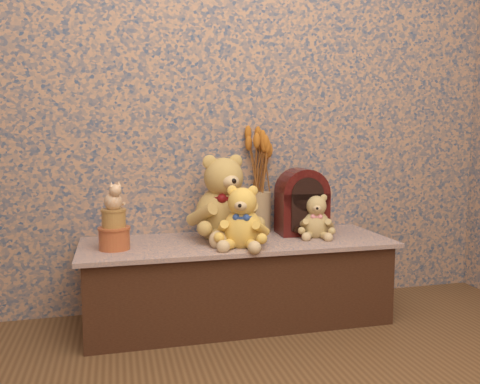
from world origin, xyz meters
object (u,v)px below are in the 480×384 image
at_px(teddy_small, 316,214).
at_px(ceramic_vase, 259,212).
at_px(teddy_medium, 243,214).
at_px(biscuit_tin_lower, 114,239).
at_px(cat_figurine, 113,195).
at_px(teddy_large, 222,194).
at_px(cathedral_radio, 302,201).

distance_m(teddy_small, ceramic_vase, 0.31).
height_order(teddy_medium, teddy_small, teddy_medium).
xyz_separation_m(teddy_small, biscuit_tin_lower, (-0.97, -0.03, -0.07)).
distance_m(ceramic_vase, cat_figurine, 0.78).
xyz_separation_m(teddy_medium, biscuit_tin_lower, (-0.57, 0.08, -0.10)).
xyz_separation_m(teddy_large, teddy_small, (0.46, -0.09, -0.10)).
bearing_deg(biscuit_tin_lower, teddy_medium, -8.16).
height_order(cathedral_radio, ceramic_vase, cathedral_radio).
relative_size(teddy_medium, cat_figurine, 2.34).
bearing_deg(biscuit_tin_lower, ceramic_vase, 17.67).
bearing_deg(cathedral_radio, biscuit_tin_lower, -169.66).
bearing_deg(teddy_medium, cat_figurine, -165.64).
xyz_separation_m(teddy_medium, teddy_small, (0.41, 0.11, -0.03)).
height_order(teddy_medium, biscuit_tin_lower, teddy_medium).
relative_size(ceramic_vase, cat_figurine, 1.64).
relative_size(teddy_medium, teddy_small, 1.30).
bearing_deg(teddy_medium, ceramic_vase, 84.29).
relative_size(ceramic_vase, biscuit_tin_lower, 1.56).
height_order(teddy_large, biscuit_tin_lower, teddy_large).
bearing_deg(biscuit_tin_lower, teddy_small, 1.92).
height_order(teddy_large, teddy_medium, teddy_large).
height_order(ceramic_vase, biscuit_tin_lower, ceramic_vase).
bearing_deg(cathedral_radio, teddy_small, -64.33).
height_order(ceramic_vase, cat_figurine, cat_figurine).
relative_size(teddy_small, cat_figurine, 1.80).
bearing_deg(biscuit_tin_lower, cathedral_radio, 7.70).
distance_m(cathedral_radio, biscuit_tin_lower, 0.95).
bearing_deg(ceramic_vase, cathedral_radio, -28.95).
bearing_deg(teddy_small, cat_figurine, -159.63).
xyz_separation_m(teddy_medium, cat_figurine, (-0.57, 0.08, 0.09)).
xyz_separation_m(teddy_medium, ceramic_vase, (0.17, 0.32, -0.05)).
relative_size(cathedral_radio, cat_figurine, 2.62).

